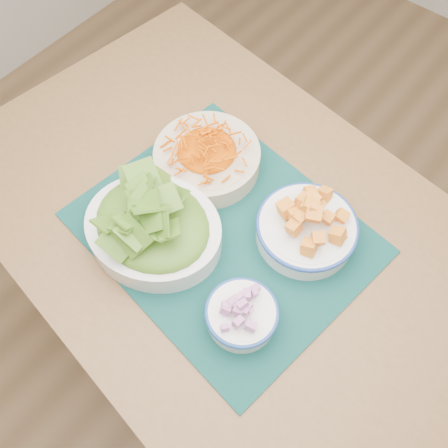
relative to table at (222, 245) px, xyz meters
The scene contains 7 objects.
ground 0.70m from the table, 24.25° to the right, with size 4.00×4.00×0.00m, color #957048.
table is the anchor object (origin of this frame).
placemat 0.12m from the table, 45.34° to the right, with size 0.50×0.41×0.00m, color black.
carrot_bowl 0.20m from the table, 143.57° to the left, with size 0.26×0.26×0.08m.
squash_bowl 0.22m from the table, 23.12° to the left, with size 0.21×0.21×0.08m.
lettuce_bowl 0.22m from the table, 119.04° to the right, with size 0.30×0.27×0.12m.
onion_bowl 0.25m from the table, 41.73° to the right, with size 0.13×0.13×0.06m.
Camera 1 is at (0.04, -0.25, 1.57)m, focal length 40.00 mm.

